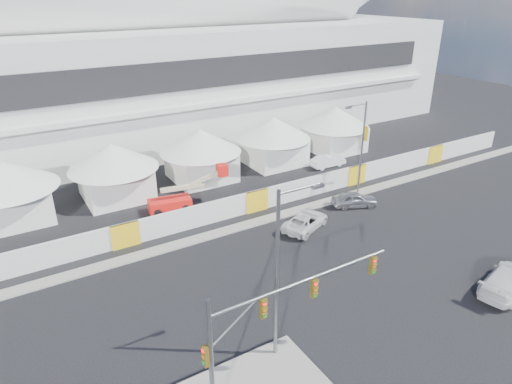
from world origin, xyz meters
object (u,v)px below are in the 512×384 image
pickup_near (508,280)px  streetlight_curb (361,142)px  boom_lift (177,199)px  streetlight_median (281,265)px  sedan_silver (354,199)px  traffic_mast (256,337)px  lot_car_a (328,161)px  pickup_curb (306,221)px

pickup_near → streetlight_curb: bearing=-20.1°
pickup_near → boom_lift: bearing=18.6°
streetlight_median → sedan_silver: bearing=35.9°
traffic_mast → streetlight_median: (2.79, 2.11, 1.78)m
lot_car_a → boom_lift: bearing=94.3°
lot_car_a → boom_lift: 18.72m
pickup_curb → sedan_silver: bearing=-103.8°
lot_car_a → streetlight_median: 30.00m
traffic_mast → boom_lift: 22.66m
sedan_silver → streetlight_curb: 5.43m
lot_car_a → streetlight_curb: bearing=162.3°
traffic_mast → streetlight_median: size_ratio=1.05×
streetlight_curb → pickup_near: bearing=-96.9°
pickup_curb → streetlight_curb: bearing=-93.4°
pickup_curb → streetlight_median: size_ratio=0.50×
lot_car_a → streetlight_curb: 8.98m
streetlight_curb → pickup_curb: bearing=-160.5°
sedan_silver → traffic_mast: bearing=150.2°
pickup_curb → streetlight_curb: (8.45, 2.99, 4.65)m
pickup_curb → streetlight_curb: 10.10m
pickup_near → lot_car_a: pickup_near is taller
pickup_near → streetlight_median: (-16.28, 3.14, 5.00)m
streetlight_median → streetlight_curb: size_ratio=1.08×
sedan_silver → lot_car_a: bearing=-1.5°
boom_lift → traffic_mast: bearing=-92.9°
sedan_silver → boom_lift: bearing=84.7°
pickup_near → traffic_mast: 19.37m
pickup_near → streetlight_curb: (2.05, 16.91, 4.50)m
sedan_silver → boom_lift: size_ratio=0.55×
sedan_silver → streetlight_median: size_ratio=0.42×
streetlight_median → streetlight_curb: 22.93m
sedan_silver → pickup_near: size_ratio=0.73×
streetlight_curb → lot_car_a: bearing=71.8°
pickup_near → streetlight_median: bearing=65.9°
pickup_near → pickup_curb: bearing=11.5°
lot_car_a → pickup_curb: bearing=134.0°
streetlight_curb → streetlight_median: bearing=-143.1°
streetlight_median → boom_lift: bearing=84.1°
sedan_silver → streetlight_median: streetlight_median is taller
traffic_mast → streetlight_median: bearing=37.1°
pickup_near → streetlight_median: streetlight_median is taller
lot_car_a → boom_lift: (-18.67, -1.26, 0.32)m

